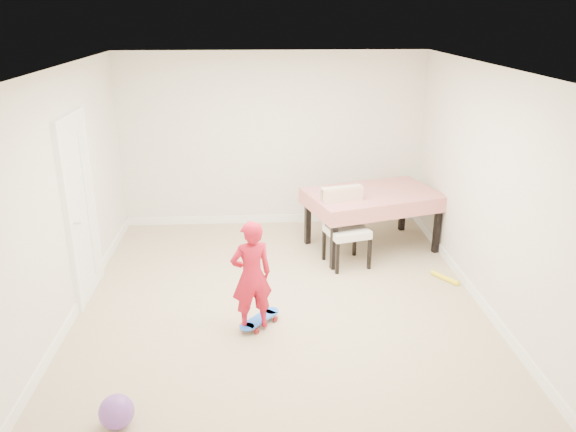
{
  "coord_description": "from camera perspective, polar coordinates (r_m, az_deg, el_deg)",
  "views": [
    {
      "loc": [
        -0.24,
        -5.72,
        3.15
      ],
      "look_at": [
        0.1,
        0.2,
        0.95
      ],
      "focal_mm": 35.0,
      "sensor_mm": 36.0,
      "label": 1
    }
  ],
  "objects": [
    {
      "name": "wall_left",
      "position": [
        6.33,
        -21.46,
        1.92
      ],
      "size": [
        0.04,
        5.0,
        2.6
      ],
      "primitive_type": "cube",
      "color": "silver",
      "rests_on": "ground"
    },
    {
      "name": "dining_table",
      "position": [
        7.81,
        8.47,
        -0.44
      ],
      "size": [
        1.97,
        1.54,
        0.82
      ],
      "primitive_type": null,
      "rotation": [
        0.0,
        0.0,
        0.29
      ],
      "color": "#B31D09",
      "rests_on": "ground"
    },
    {
      "name": "skateboard",
      "position": [
        6.04,
        -2.89,
        -10.66
      ],
      "size": [
        0.52,
        0.56,
        0.08
      ],
      "primitive_type": null,
      "rotation": [
        0.0,
        0.0,
        0.86
      ],
      "color": "blue",
      "rests_on": "ground"
    },
    {
      "name": "foam_toy",
      "position": [
        7.22,
        15.64,
        -6.07
      ],
      "size": [
        0.27,
        0.37,
        0.06
      ],
      "primitive_type": "cylinder",
      "rotation": [
        1.57,
        0.0,
        0.59
      ],
      "color": "yellow",
      "rests_on": "ground"
    },
    {
      "name": "baseboard_right",
      "position": [
        6.96,
        18.13,
        -7.11
      ],
      "size": [
        0.02,
        5.0,
        0.12
      ],
      "primitive_type": "cube",
      "color": "white",
      "rests_on": "ground"
    },
    {
      "name": "wall_right",
      "position": [
        6.5,
        19.23,
        2.66
      ],
      "size": [
        0.04,
        5.0,
        2.6
      ],
      "primitive_type": "cube",
      "color": "silver",
      "rests_on": "ground"
    },
    {
      "name": "wall_back",
      "position": [
        8.41,
        -1.58,
        7.63
      ],
      "size": [
        4.5,
        0.04,
        2.6
      ],
      "primitive_type": "cube",
      "color": "silver",
      "rests_on": "ground"
    },
    {
      "name": "dining_chair",
      "position": [
        7.22,
        6.02,
        -1.28
      ],
      "size": [
        0.69,
        0.75,
        1.0
      ],
      "primitive_type": null,
      "rotation": [
        0.0,
        0.0,
        0.27
      ],
      "color": "beige",
      "rests_on": "ground"
    },
    {
      "name": "ceiling",
      "position": [
        5.75,
        -0.91,
        14.68
      ],
      "size": [
        4.5,
        5.0,
        0.04
      ],
      "primitive_type": "cube",
      "color": "white",
      "rests_on": "wall_back"
    },
    {
      "name": "door",
      "position": [
        6.68,
        -20.35,
        0.5
      ],
      "size": [
        0.11,
        0.94,
        2.11
      ],
      "primitive_type": "cube",
      "color": "white",
      "rests_on": "ground"
    },
    {
      "name": "child",
      "position": [
        5.7,
        -3.72,
        -6.39
      ],
      "size": [
        0.49,
        0.4,
        1.18
      ],
      "primitive_type": "imported",
      "rotation": [
        0.0,
        0.0,
        3.44
      ],
      "color": "#B71227",
      "rests_on": "ground"
    },
    {
      "name": "ground",
      "position": [
        6.53,
        -0.78,
        -8.47
      ],
      "size": [
        5.0,
        5.0,
        0.0
      ],
      "primitive_type": "plane",
      "color": "tan",
      "rests_on": "ground"
    },
    {
      "name": "baseboard_back",
      "position": [
        8.77,
        -1.51,
        -0.28
      ],
      "size": [
        4.5,
        0.02,
        0.12
      ],
      "primitive_type": "cube",
      "color": "white",
      "rests_on": "ground"
    },
    {
      "name": "baseboard_left",
      "position": [
        6.8,
        -20.2,
        -8.04
      ],
      "size": [
        0.02,
        5.0,
        0.12
      ],
      "primitive_type": "cube",
      "color": "white",
      "rests_on": "ground"
    },
    {
      "name": "balloon",
      "position": [
        4.91,
        -17.02,
        -18.48
      ],
      "size": [
        0.28,
        0.28,
        0.28
      ],
      "primitive_type": "sphere",
      "color": "purple",
      "rests_on": "ground"
    },
    {
      "name": "wall_front",
      "position": [
        3.74,
        0.83,
        -9.29
      ],
      "size": [
        4.5,
        0.04,
        2.6
      ],
      "primitive_type": "cube",
      "color": "silver",
      "rests_on": "ground"
    }
  ]
}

